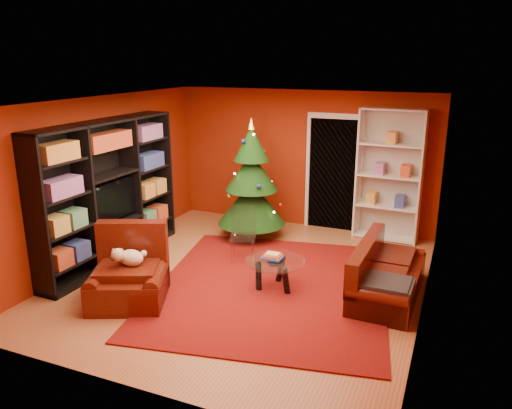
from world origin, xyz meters
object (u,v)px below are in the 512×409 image
at_px(armchair, 128,273).
at_px(white_bookshelf, 389,176).
at_px(coffee_table, 275,274).
at_px(media_unit, 108,193).
at_px(sofa, 389,270).
at_px(christmas_tree, 252,181).
at_px(acrylic_chair, 243,237).
at_px(gift_box_green, 243,228).
at_px(gift_box_red, 235,221).
at_px(rug, 271,287).
at_px(dog, 131,258).

bearing_deg(armchair, white_bookshelf, 30.18).
bearing_deg(coffee_table, media_unit, -179.51).
distance_m(media_unit, coffee_table, 2.93).
xyz_separation_m(armchair, sofa, (3.19, 1.52, -0.03)).
bearing_deg(christmas_tree, coffee_table, -58.11).
bearing_deg(media_unit, acrylic_chair, 23.46).
height_order(gift_box_green, gift_box_red, gift_box_green).
relative_size(white_bookshelf, sofa, 1.36).
distance_m(gift_box_green, coffee_table, 2.25).
distance_m(rug, gift_box_green, 2.20).
height_order(white_bookshelf, dog, white_bookshelf).
relative_size(gift_box_red, coffee_table, 0.25).
bearing_deg(gift_box_red, rug, -54.50).
bearing_deg(white_bookshelf, sofa, -77.56).
height_order(gift_box_green, sofa, sofa).
bearing_deg(gift_box_red, white_bookshelf, 8.54).
height_order(christmas_tree, coffee_table, christmas_tree).
xyz_separation_m(gift_box_green, gift_box_red, (-0.38, 0.45, -0.04)).
xyz_separation_m(media_unit, dog, (1.14, -1.02, -0.52)).
distance_m(christmas_tree, armchair, 3.07).
height_order(armchair, dog, armchair).
xyz_separation_m(dog, acrylic_chair, (0.81, 1.81, -0.22)).
distance_m(rug, christmas_tree, 2.36).
height_order(media_unit, acrylic_chair, media_unit).
bearing_deg(coffee_table, christmas_tree, 121.89).
height_order(rug, dog, dog).
bearing_deg(gift_box_red, armchair, -89.93).
distance_m(white_bookshelf, dog, 4.69).
bearing_deg(rug, dog, -146.28).
xyz_separation_m(gift_box_red, sofa, (3.19, -1.87, 0.27)).
xyz_separation_m(gift_box_green, armchair, (-0.37, -2.94, 0.27)).
distance_m(coffee_table, acrylic_chair, 1.15).
xyz_separation_m(christmas_tree, dog, (-0.51, -2.88, -0.45)).
relative_size(gift_box_red, armchair, 0.21).
bearing_deg(christmas_tree, gift_box_red, 140.55).
bearing_deg(armchair, gift_box_green, 59.25).
xyz_separation_m(gift_box_green, sofa, (2.81, -1.42, 0.24)).
distance_m(gift_box_green, white_bookshelf, 2.77).
relative_size(white_bookshelf, acrylic_chair, 3.03).
xyz_separation_m(gift_box_green, coffee_table, (1.31, -1.83, 0.08)).
xyz_separation_m(gift_box_green, dog, (-0.35, -2.88, 0.47)).
height_order(media_unit, dog, media_unit).
height_order(media_unit, white_bookshelf, white_bookshelf).
relative_size(christmas_tree, armchair, 2.08).
height_order(gift_box_red, dog, dog).
bearing_deg(acrylic_chair, white_bookshelf, 25.07).
relative_size(media_unit, coffee_table, 3.45).
distance_m(christmas_tree, gift_box_red, 1.18).
relative_size(gift_box_red, dog, 0.54).
bearing_deg(gift_box_red, media_unit, -115.62).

